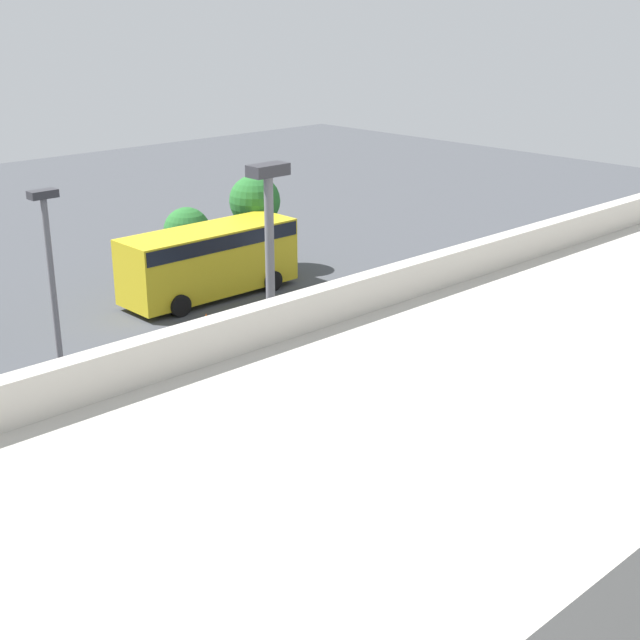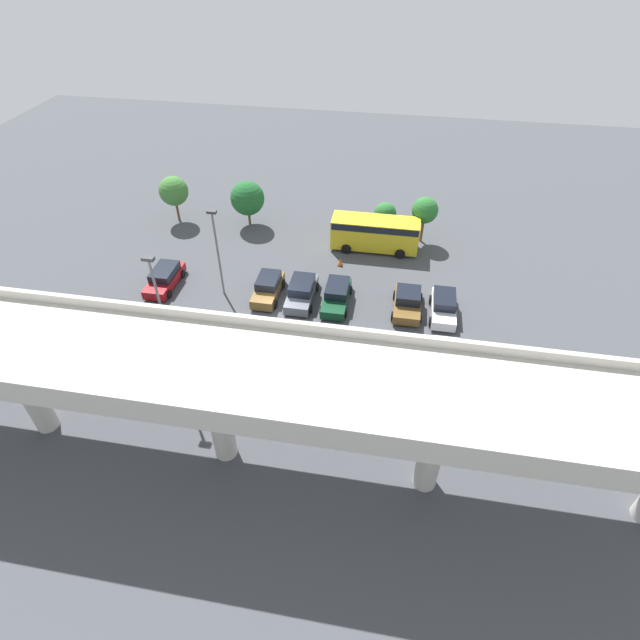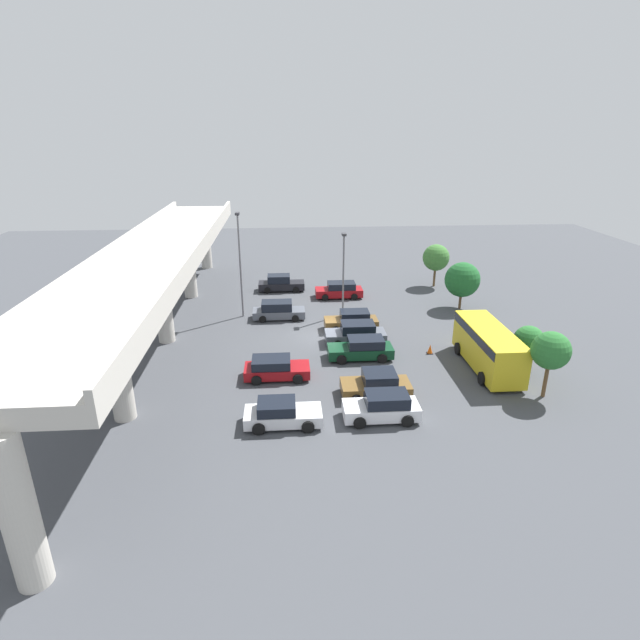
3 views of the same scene
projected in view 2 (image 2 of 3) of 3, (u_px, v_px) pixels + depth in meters
ground_plane at (277, 317)px, 38.01m from camera, size 96.27×96.27×0.00m
highway_overpass at (211, 377)px, 24.65m from camera, size 46.18×6.46×7.87m
parked_car_0 at (447, 361)px, 33.45m from camera, size 2.11×4.35×1.47m
parked_car_1 at (408, 302)px, 38.24m from camera, size 2.26×4.31×1.61m
parked_car_2 at (362, 355)px, 33.88m from camera, size 2.16×4.35×1.43m
parked_car_3 at (337, 295)px, 38.86m from camera, size 2.09×4.70×1.58m
parked_car_4 at (302, 291)px, 39.17m from camera, size 2.17×4.68×1.67m
parked_car_5 at (268, 287)px, 39.56m from camera, size 2.04×4.38×1.65m
parked_car_6 at (204, 334)px, 35.39m from camera, size 2.02×4.55×1.58m
parked_car_7 at (165, 278)px, 40.64m from camera, size 2.10×4.63×1.54m
parked_car_8 at (99, 320)px, 36.61m from camera, size 1.98×4.69×1.66m
parked_car_9 at (444, 306)px, 37.76m from camera, size 2.03×4.35×1.63m
shuttle_bus at (375, 232)px, 44.28m from camera, size 7.70×2.70×2.92m
lamp_post_near_aisle at (162, 311)px, 30.18m from camera, size 0.70×0.35×9.19m
lamp_post_mid_lot at (217, 247)px, 37.44m from camera, size 0.70×0.35×7.39m
tree_front_left at (425, 210)px, 44.36m from camera, size 2.34×2.34×4.32m
tree_front_centre at (385, 214)px, 45.70m from camera, size 2.05×2.05×3.30m
tree_front_right at (247, 198)px, 46.93m from camera, size 3.20×3.20×4.38m
tree_front_far_right at (174, 191)px, 47.34m from camera, size 2.76×2.76×4.49m
traffic_cone at (340, 262)px, 43.09m from camera, size 0.44×0.44×0.70m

